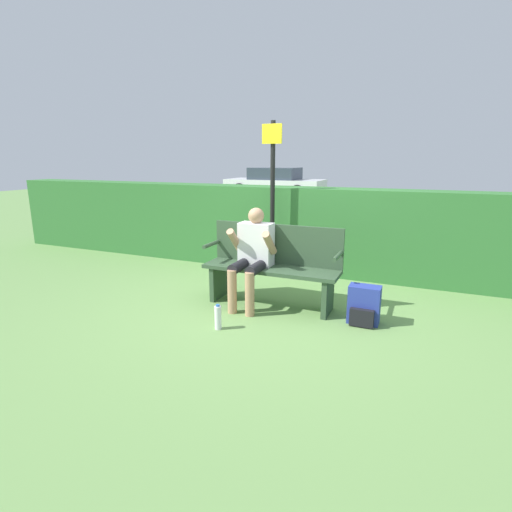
# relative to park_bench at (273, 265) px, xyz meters

# --- Properties ---
(ground_plane) EXTENTS (40.00, 40.00, 0.00)m
(ground_plane) POSITION_rel_park_bench_xyz_m (0.00, -0.07, -0.51)
(ground_plane) COLOR #668E4C
(hedge_back) EXTENTS (12.00, 0.55, 1.34)m
(hedge_back) POSITION_rel_park_bench_xyz_m (0.00, 1.66, 0.16)
(hedge_back) COLOR #337033
(hedge_back) RESTS_ON ground
(park_bench) EXTENTS (1.68, 0.45, 0.99)m
(park_bench) POSITION_rel_park_bench_xyz_m (0.00, 0.00, 0.00)
(park_bench) COLOR #334C33
(park_bench) RESTS_ON ground
(person_seated) EXTENTS (0.55, 0.62, 1.20)m
(person_seated) POSITION_rel_park_bench_xyz_m (-0.21, -0.14, 0.17)
(person_seated) COLOR silver
(person_seated) RESTS_ON ground
(backpack) EXTENTS (0.34, 0.26, 0.43)m
(backpack) POSITION_rel_park_bench_xyz_m (1.15, -0.18, -0.30)
(backpack) COLOR #283893
(backpack) RESTS_ON ground
(water_bottle) EXTENTS (0.07, 0.07, 0.28)m
(water_bottle) POSITION_rel_park_bench_xyz_m (-0.26, -0.96, -0.37)
(water_bottle) COLOR white
(water_bottle) RESTS_ON ground
(signpost) EXTENTS (0.30, 0.09, 2.32)m
(signpost) POSITION_rel_park_bench_xyz_m (-0.46, 1.18, 0.80)
(signpost) COLOR black
(signpost) RESTS_ON ground
(parked_car) EXTENTS (4.57, 2.00, 1.35)m
(parked_car) POSITION_rel_park_bench_xyz_m (-5.00, 13.39, 0.14)
(parked_car) COLOR silver
(parked_car) RESTS_ON ground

